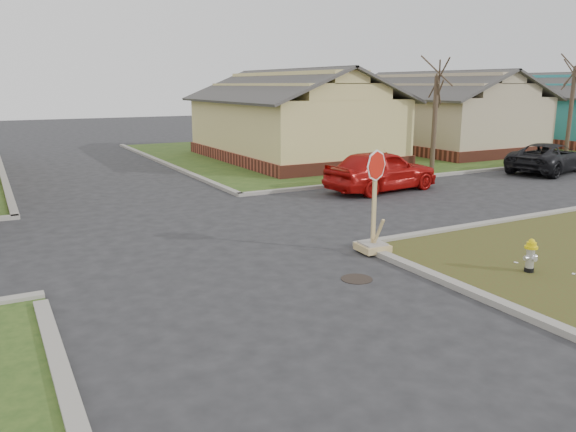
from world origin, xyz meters
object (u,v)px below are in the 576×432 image
stop_sign (373,230)px  dark_pickup (549,158)px  red_sedan (381,170)px  fire_hydrant (531,254)px

stop_sign → dark_pickup: size_ratio=0.51×
red_sedan → dark_pickup: bearing=-96.1°
red_sedan → dark_pickup: size_ratio=0.96×
fire_hydrant → red_sedan: bearing=78.3°
stop_sign → red_sedan: bearing=54.5°
fire_hydrant → stop_sign: stop_sign is taller
fire_hydrant → red_sedan: (3.09, 9.02, 0.33)m
red_sedan → dark_pickup: red_sedan is taller
fire_hydrant → dark_pickup: 15.43m
fire_hydrant → stop_sign: bearing=132.4°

